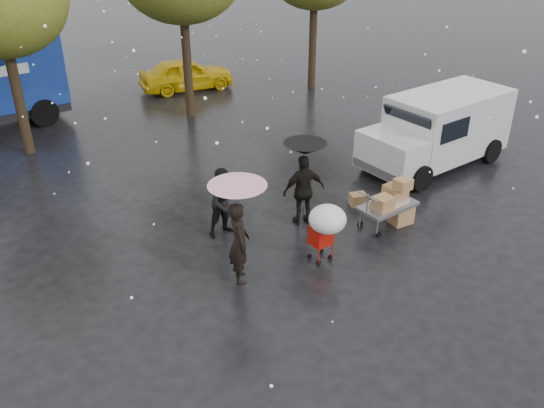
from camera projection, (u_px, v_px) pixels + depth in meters
ground at (309, 252)px, 13.58m from camera, size 90.00×90.00×0.00m
person_pink at (239, 242)px, 12.19m from camera, size 0.70×0.81×1.88m
person_middle at (224, 202)px, 13.91m from camera, size 0.89×0.71×1.76m
person_black at (304, 190)px, 14.35m from camera, size 1.18×0.75×1.86m
umbrella_pink at (238, 192)px, 11.62m from camera, size 1.22×1.22×2.30m
umbrella_black at (305, 149)px, 13.82m from camera, size 1.07×1.07×2.20m
vendor_cart at (391, 199)px, 14.38m from camera, size 1.52×0.80×1.27m
shopping_cart at (326, 222)px, 12.70m from camera, size 0.84×0.84×1.46m
white_van at (439, 128)px, 17.49m from camera, size 4.91×2.18×2.20m
box_ground_near at (401, 214)px, 14.68m from camera, size 0.60×0.51×0.49m
box_ground_far at (358, 199)px, 15.55m from camera, size 0.52×0.47×0.33m
yellow_taxi at (186, 74)px, 24.50m from camera, size 4.20×2.39×1.35m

